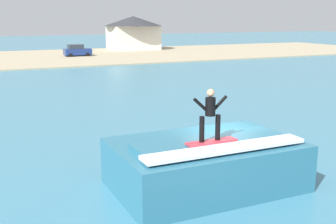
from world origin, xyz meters
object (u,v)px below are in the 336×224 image
(wave_crest, at_px, (206,163))
(house_gabled_white, at_px, (133,31))
(surfboard, at_px, (212,142))
(car_far_shore, at_px, (77,51))
(surfer, at_px, (210,112))

(wave_crest, height_order, house_gabled_white, house_gabled_white)
(surfboard, distance_m, house_gabled_white, 62.75)
(wave_crest, relative_size, car_far_shore, 1.59)
(wave_crest, height_order, surfboard, surfboard)
(wave_crest, xyz_separation_m, house_gabled_white, (19.37, 58.92, 2.62))
(car_far_shore, distance_m, house_gabled_white, 14.86)
(wave_crest, distance_m, surfer, 2.05)
(wave_crest, height_order, surfer, surfer)
(surfboard, relative_size, house_gabled_white, 0.17)
(wave_crest, relative_size, surfboard, 3.54)
(surfboard, distance_m, surfer, 0.96)
(wave_crest, bearing_deg, surfboard, -106.06)
(surfboard, xyz_separation_m, house_gabled_white, (19.56, 59.60, 1.65))
(surfboard, height_order, surfer, surfer)
(surfer, bearing_deg, wave_crest, 68.57)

